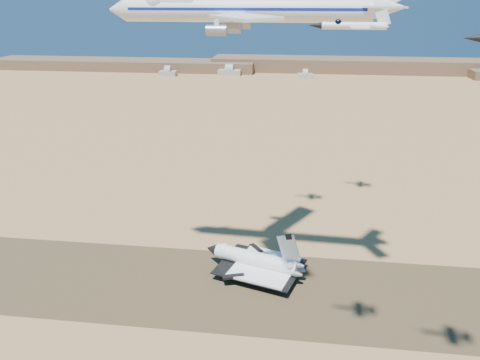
# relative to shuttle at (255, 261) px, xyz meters

# --- Properties ---
(ground) EXTENTS (1200.00, 1200.00, 0.00)m
(ground) POSITION_rel_shuttle_xyz_m (-20.31, -11.03, -5.20)
(ground) COLOR #AF844E
(ground) RESTS_ON ground
(runway) EXTENTS (600.00, 50.00, 0.06)m
(runway) POSITION_rel_shuttle_xyz_m (-20.31, -11.03, -5.17)
(runway) COLOR brown
(runway) RESTS_ON ground
(ridgeline) EXTENTS (960.00, 90.00, 18.00)m
(ridgeline) POSITION_rel_shuttle_xyz_m (45.01, 516.27, 2.42)
(ridgeline) COLOR brown
(ridgeline) RESTS_ON ground
(hangars) EXTENTS (200.50, 29.50, 30.00)m
(hangars) POSITION_rel_shuttle_xyz_m (-84.31, 467.40, -0.37)
(hangars) COLOR beige
(hangars) RESTS_ON ground
(shuttle) EXTENTS (39.69, 31.42, 19.36)m
(shuttle) POSITION_rel_shuttle_xyz_m (0.00, 0.00, 0.00)
(shuttle) COLOR white
(shuttle) RESTS_ON runway
(carrier_747) EXTENTS (86.37, 67.01, 21.54)m
(carrier_747) POSITION_rel_shuttle_xyz_m (-5.82, -7.83, 88.70)
(carrier_747) COLOR white
(crew_a) EXTENTS (0.62, 0.73, 1.70)m
(crew_a) POSITION_rel_shuttle_xyz_m (6.11, -7.46, -4.29)
(crew_a) COLOR #B8300A
(crew_a) RESTS_ON runway
(crew_b) EXTENTS (1.00, 1.04, 1.89)m
(crew_b) POSITION_rel_shuttle_xyz_m (8.12, -9.54, -4.20)
(crew_b) COLOR #B8300A
(crew_b) RESTS_ON runway
(crew_c) EXTENTS (1.05, 0.78, 1.60)m
(crew_c) POSITION_rel_shuttle_xyz_m (7.81, -7.13, -4.34)
(crew_c) COLOR #B8300A
(crew_c) RESTS_ON runway
(chase_jet_a) EXTENTS (15.35, 8.22, 3.82)m
(chase_jet_a) POSITION_rel_shuttle_xyz_m (23.11, -55.66, 87.10)
(chase_jet_a) COLOR white
(chase_jet_e) EXTENTS (14.72, 7.90, 3.66)m
(chase_jet_e) POSITION_rel_shuttle_xyz_m (8.65, 37.82, 88.01)
(chase_jet_e) COLOR white
(chase_jet_f) EXTENTS (16.08, 9.04, 4.04)m
(chase_jet_f) POSITION_rel_shuttle_xyz_m (35.65, 58.30, 90.07)
(chase_jet_f) COLOR white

